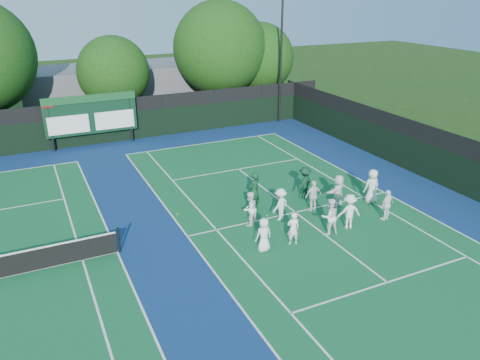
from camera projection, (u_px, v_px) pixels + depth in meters
name	position (u px, v px, depth m)	size (l,w,h in m)	color
ground	(307.00, 221.00, 21.65)	(120.00, 120.00, 0.00)	#19340E
court_apron	(176.00, 239.00, 20.11)	(34.00, 32.00, 0.01)	navy
near_court	(295.00, 212.00, 22.48)	(11.05, 23.85, 0.01)	#11552B
back_fence	(106.00, 124.00, 32.11)	(34.00, 0.08, 3.00)	black
divider_fence_right	(437.00, 159.00, 25.53)	(0.08, 32.00, 3.00)	black
scoreboard	(91.00, 115.00, 31.05)	(6.00, 0.21, 3.55)	black
clubhouse	(135.00, 88.00, 40.13)	(18.00, 6.00, 4.00)	#5C5C61
light_pole_right	(281.00, 41.00, 35.33)	(1.20, 0.30, 10.12)	black
tree_c	(115.00, 74.00, 34.70)	(5.29, 5.29, 6.87)	black
tree_d	(221.00, 51.00, 37.64)	(7.49, 7.49, 9.24)	black
tree_e	(260.00, 60.00, 39.39)	(5.88, 5.88, 7.47)	black
tennis_ball_0	(267.00, 216.00, 22.09)	(0.07, 0.07, 0.07)	yellow
tennis_ball_1	(299.00, 185.00, 25.51)	(0.07, 0.07, 0.07)	yellow
tennis_ball_2	(346.00, 207.00, 22.94)	(0.07, 0.07, 0.07)	yellow
tennis_ball_3	(177.00, 214.00, 22.26)	(0.07, 0.07, 0.07)	yellow
tennis_ball_5	(311.00, 202.00, 23.49)	(0.07, 0.07, 0.07)	yellow
player_front_0	(264.00, 235.00, 18.96)	(0.72, 0.47, 1.47)	white
player_front_1	(293.00, 229.00, 19.45)	(0.53, 0.35, 1.47)	white
player_front_2	(330.00, 216.00, 20.26)	(0.81, 0.63, 1.67)	white
player_front_3	(349.00, 211.00, 20.76)	(1.05, 0.60, 1.62)	white
player_front_4	(387.00, 205.00, 21.53)	(0.88, 0.37, 1.50)	white
player_back_0	(250.00, 209.00, 21.03)	(0.79, 0.61, 1.62)	white
player_back_1	(280.00, 204.00, 21.52)	(1.00, 0.58, 1.55)	white
player_back_2	(313.00, 196.00, 22.39)	(0.92, 0.38, 1.56)	white
player_back_3	(338.00, 191.00, 22.85)	(1.52, 0.48, 1.64)	white
player_back_4	(372.00, 186.00, 23.25)	(0.85, 0.56, 1.75)	silver
coach_left	(254.00, 191.00, 22.42)	(0.70, 0.46, 1.93)	#0F391E
coach_right	(304.00, 183.00, 23.68)	(1.10, 0.63, 1.70)	#0D321E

